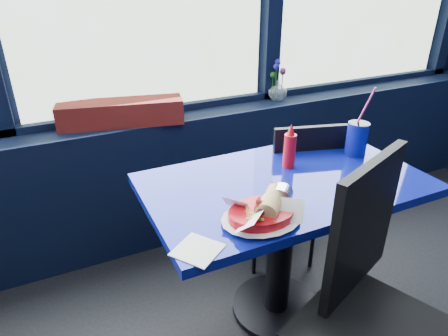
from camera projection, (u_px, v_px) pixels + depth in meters
The scene contains 10 objects.
window_sill at pixel (163, 179), 2.46m from camera, with size 5.00×0.26×0.80m, color black.
near_table at pixel (283, 216), 1.79m from camera, with size 1.20×0.70×0.75m.
chair_near_front at pixel (370, 294), 1.33m from camera, with size 0.60×0.60×1.03m.
chair_near_back at pixel (289, 185), 2.19m from camera, with size 0.49×0.49×0.87m.
planter_box at pixel (121, 113), 2.15m from camera, with size 0.66×0.16×0.13m, color maroon.
flower_vase at pixel (278, 88), 2.55m from camera, with size 0.13×0.13×0.25m.
food_basket at pixel (263, 212), 1.43m from camera, with size 0.32×0.32×0.10m.
ketchup_bottle at pixel (290, 148), 1.79m from camera, with size 0.06×0.06×0.21m.
soda_cup at pixel (357, 138), 1.92m from camera, with size 0.10×0.10×0.34m.
napkin at pixel (198, 250), 1.29m from camera, with size 0.14×0.14×0.00m, color white.
Camera 1 is at (-0.58, 0.75, 1.57)m, focal length 32.00 mm.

